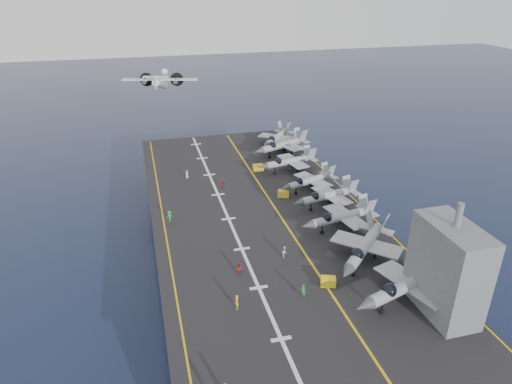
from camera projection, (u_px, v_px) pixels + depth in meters
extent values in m
plane|color=#142135|center=(261.00, 264.00, 85.06)|extent=(500.00, 500.00, 0.00)
cube|color=#56595E|center=(262.00, 241.00, 82.91)|extent=(36.00, 90.00, 10.00)
cube|color=black|center=(262.00, 216.00, 80.68)|extent=(38.00, 92.00, 0.40)
cube|color=gold|center=(278.00, 212.00, 81.28)|extent=(0.35, 90.00, 0.02)
cube|color=silver|center=(229.00, 219.00, 79.19)|extent=(0.50, 90.00, 0.02)
cube|color=gold|center=(165.00, 227.00, 76.64)|extent=(0.25, 90.00, 0.02)
cube|color=gold|center=(357.00, 202.00, 84.87)|extent=(0.25, 90.00, 0.02)
imported|color=gold|center=(237.00, 302.00, 57.45)|extent=(0.98, 1.32, 2.03)
imported|color=#B21919|center=(240.00, 268.00, 64.35)|extent=(0.86, 1.16, 1.77)
imported|color=#268C33|center=(169.00, 216.00, 78.04)|extent=(1.35, 1.11, 1.94)
imported|color=#B21919|center=(223.00, 184.00, 90.33)|extent=(1.19, 0.99, 1.69)
imported|color=silver|center=(187.00, 175.00, 94.73)|extent=(0.99, 1.17, 1.65)
imported|color=#247E30|center=(303.00, 291.00, 59.53)|extent=(1.39, 1.36, 1.94)
imported|color=silver|center=(284.00, 252.00, 68.11)|extent=(1.04, 1.26, 1.80)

